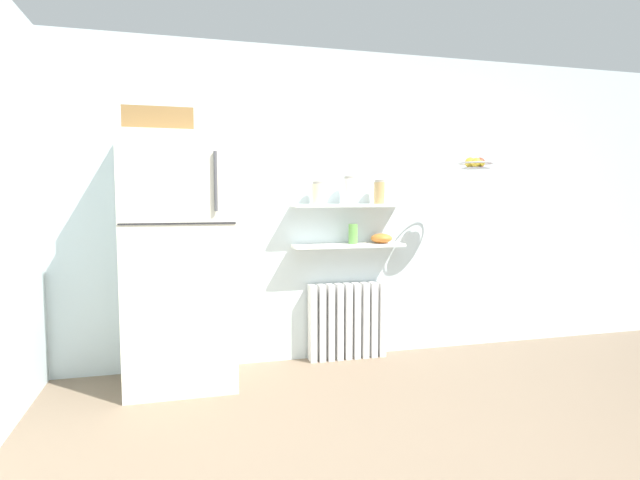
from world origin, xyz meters
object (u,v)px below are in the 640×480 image
(storage_jar_0, at_px, (318,193))
(storage_jar_1, at_px, (349,190))
(storage_jar_2, at_px, (379,192))
(radiator, at_px, (347,321))
(hanging_fruit_basket, at_px, (476,164))
(vase, at_px, (353,234))
(shelf_bowl, at_px, (382,238))
(refrigerator, at_px, (179,257))

(storage_jar_0, bearing_deg, storage_jar_1, 0.00)
(storage_jar_2, bearing_deg, radiator, 173.63)
(storage_jar_1, distance_m, hanging_fruit_basket, 1.05)
(storage_jar_1, bearing_deg, radiator, 90.00)
(radiator, bearing_deg, vase, -39.54)
(storage_jar_0, xyz_separation_m, hanging_fruit_basket, (1.25, -0.32, 0.24))
(radiator, distance_m, shelf_bowl, 0.76)
(refrigerator, relative_size, shelf_bowl, 10.75)
(refrigerator, xyz_separation_m, vase, (1.41, 0.22, 0.12))
(vase, bearing_deg, refrigerator, -171.30)
(refrigerator, height_order, storage_jar_0, refrigerator)
(refrigerator, distance_m, vase, 1.43)
(shelf_bowl, relative_size, hanging_fruit_basket, 0.65)
(refrigerator, relative_size, storage_jar_2, 9.76)
(storage_jar_0, bearing_deg, refrigerator, -168.95)
(storage_jar_0, height_order, storage_jar_2, storage_jar_2)
(radiator, height_order, storage_jar_2, storage_jar_2)
(storage_jar_1, xyz_separation_m, vase, (0.04, 0.00, -0.36))
(storage_jar_1, height_order, hanging_fruit_basket, hanging_fruit_basket)
(vase, height_order, shelf_bowl, vase)
(radiator, relative_size, storage_jar_0, 3.63)
(radiator, bearing_deg, storage_jar_1, -90.00)
(refrigerator, relative_size, hanging_fruit_basket, 7.03)
(radiator, bearing_deg, storage_jar_2, -6.37)
(vase, relative_size, hanging_fruit_basket, 0.60)
(refrigerator, bearing_deg, radiator, 10.14)
(vase, distance_m, shelf_bowl, 0.26)
(storage_jar_0, relative_size, storage_jar_2, 0.91)
(refrigerator, height_order, radiator, refrigerator)
(radiator, distance_m, vase, 0.75)
(storage_jar_1, relative_size, shelf_bowl, 1.24)
(radiator, xyz_separation_m, hanging_fruit_basket, (0.98, -0.35, 1.33))
(storage_jar_1, height_order, shelf_bowl, storage_jar_1)
(storage_jar_1, bearing_deg, storage_jar_0, 180.00)
(storage_jar_2, distance_m, hanging_fruit_basket, 0.81)
(refrigerator, distance_m, shelf_bowl, 1.68)
(radiator, bearing_deg, shelf_bowl, -5.85)
(storage_jar_1, relative_size, vase, 1.37)
(storage_jar_1, distance_m, shelf_bowl, 0.50)
(vase, bearing_deg, storage_jar_1, 180.00)
(radiator, distance_m, hanging_fruit_basket, 1.69)
(storage_jar_0, distance_m, storage_jar_1, 0.27)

